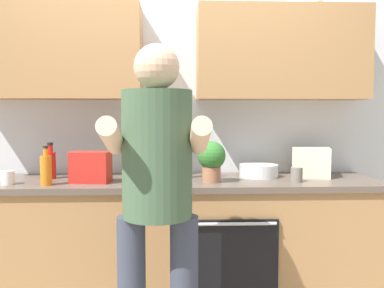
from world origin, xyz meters
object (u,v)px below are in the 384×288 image
Objects in this scene: bottle_vinegar at (186,157)px; cup_stoneware at (297,175)px; knife_block at (138,163)px; bottle_soy at (207,164)px; person_standing at (157,187)px; bottle_hotsauce at (51,164)px; bottle_soda at (134,159)px; bottle_juice at (46,169)px; mixing_bowl at (259,171)px; potted_herb at (212,159)px; grocery_bag_crisps at (91,167)px; grocery_bag_rice at (311,162)px; cup_coffee at (7,178)px.

cup_stoneware is (0.72, -0.20, -0.10)m from bottle_vinegar.
cup_stoneware is 1.04m from knife_block.
knife_block is at bearing -153.96° from bottle_soy.
person_standing reaches higher than bottle_hotsauce.
bottle_juice is at bearing -146.55° from bottle_soda.
cup_stoneware is at bearing -47.89° from mixing_bowl.
bottle_soda is at bearing 33.45° from bottle_juice.
knife_block is at bearing -144.85° from bottle_vinegar.
potted_herb reaches higher than grocery_bag_crisps.
bottle_juice is 0.96× the size of grocery_bag_rice.
bottle_soy is 0.78× the size of bottle_vinegar.
person_standing reaches higher than grocery_bag_rice.
bottle_soy is at bearing 70.25° from person_standing.
potted_herb is at bearing 178.55° from cup_stoneware.
bottle_soy is at bearing -179.31° from grocery_bag_rice.
grocery_bag_rice is at bearing 10.99° from knife_block.
bottle_soda is 1.12× the size of mixing_bowl.
person_standing reaches higher than bottle_soda.
bottle_soy is 0.95× the size of potted_herb.
mixing_bowl is (-0.20, 0.23, -0.00)m from cup_stoneware.
bottle_hotsauce is 0.79× the size of knife_block.
bottle_soda is at bearing 165.76° from cup_stoneware.
bottle_soda reaches higher than bottle_juice.
bottle_juice is 0.99× the size of grocery_bag_crisps.
bottle_hotsauce is 1.46m from mixing_bowl.
bottle_soy is at bearing 26.04° from knife_block.
potted_herb reaches higher than bottle_juice.
grocery_bag_crisps is at bearing -165.40° from bottle_vinegar.
grocery_bag_crisps is at bearing 21.11° from bottle_juice.
cup_coffee is (-1.28, -0.23, -0.06)m from bottle_soy.
bottle_juice is 0.61m from bottle_soda.
grocery_bag_crisps is (-0.79, 0.02, -0.05)m from potted_herb.
bottle_soy reaches higher than mixing_bowl.
bottle_soy is 0.61m from cup_stoneware.
cup_coffee is (-1.14, -0.22, -0.10)m from bottle_vinegar.
person_standing reaches higher than potted_herb.
grocery_bag_rice is (2.02, 0.24, 0.06)m from cup_coffee.
bottle_juice is at bearing -177.82° from cup_stoneware.
grocery_bag_rice is at bearing 8.87° from bottle_juice.
grocery_bag_crisps is (-1.35, 0.04, 0.05)m from cup_stoneware.
bottle_juice is at bearing -175.88° from potted_herb.
bottle_vinegar is 1.16m from cup_coffee.
grocery_bag_crisps is (-1.14, -0.19, 0.06)m from mixing_bowl.
bottle_juice is at bearing 140.30° from person_standing.
bottle_vinegar is at bearing -11.72° from bottle_soda.
bottle_soy is 0.94× the size of mixing_bowl.
grocery_bag_rice is at bearing -1.66° from mixing_bowl.
knife_block reaches higher than bottle_soda.
bottle_soda is at bearing 101.42° from knife_block.
cup_coffee is at bearing -130.57° from bottle_hotsauce.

